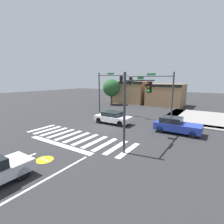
{
  "coord_description": "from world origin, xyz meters",
  "views": [
    {
      "loc": [
        10.46,
        -14.82,
        5.04
      ],
      "look_at": [
        -0.32,
        1.68,
        1.26
      ],
      "focal_mm": 27.21,
      "sensor_mm": 36.0,
      "label": 1
    }
  ],
  "objects_px": {
    "traffic_signal_northeast": "(153,87)",
    "traffic_signal_southeast": "(138,96)",
    "traffic_signal_northwest": "(108,86)",
    "roadside_tree": "(111,88)",
    "car_white": "(113,117)",
    "car_blue": "(176,125)"
  },
  "relations": [
    {
      "from": "car_blue",
      "to": "car_white",
      "type": "relative_size",
      "value": 1.0
    },
    {
      "from": "traffic_signal_northwest",
      "to": "roadside_tree",
      "type": "height_order",
      "value": "traffic_signal_northwest"
    },
    {
      "from": "traffic_signal_northwest",
      "to": "car_white",
      "type": "bearing_deg",
      "value": -50.46
    },
    {
      "from": "traffic_signal_northeast",
      "to": "car_white",
      "type": "xyz_separation_m",
      "value": [
        -3.25,
        -3.98,
        -3.38
      ]
    },
    {
      "from": "traffic_signal_southeast",
      "to": "car_blue",
      "type": "bearing_deg",
      "value": -23.27
    },
    {
      "from": "car_blue",
      "to": "car_white",
      "type": "bearing_deg",
      "value": -177.05
    },
    {
      "from": "traffic_signal_northeast",
      "to": "car_blue",
      "type": "relative_size",
      "value": 1.43
    },
    {
      "from": "traffic_signal_northeast",
      "to": "traffic_signal_northwest",
      "type": "distance_m",
      "value": 7.02
    },
    {
      "from": "car_white",
      "to": "traffic_signal_northeast",
      "type": "bearing_deg",
      "value": 50.74
    },
    {
      "from": "traffic_signal_northeast",
      "to": "traffic_signal_southeast",
      "type": "relative_size",
      "value": 1.05
    },
    {
      "from": "traffic_signal_northeast",
      "to": "car_blue",
      "type": "bearing_deg",
      "value": 135.87
    },
    {
      "from": "traffic_signal_southeast",
      "to": "car_white",
      "type": "xyz_separation_m",
      "value": [
        -5.0,
        4.26,
        -3.06
      ]
    },
    {
      "from": "traffic_signal_northwest",
      "to": "roadside_tree",
      "type": "xyz_separation_m",
      "value": [
        -4.82,
        8.19,
        -0.79
      ]
    },
    {
      "from": "car_blue",
      "to": "roadside_tree",
      "type": "xyz_separation_m",
      "value": [
        -15.54,
        12.37,
        2.63
      ]
    },
    {
      "from": "traffic_signal_northeast",
      "to": "roadside_tree",
      "type": "height_order",
      "value": "traffic_signal_northeast"
    },
    {
      "from": "car_blue",
      "to": "car_white",
      "type": "xyz_separation_m",
      "value": [
        -6.99,
        -0.36,
        -0.02
      ]
    },
    {
      "from": "traffic_signal_northeast",
      "to": "traffic_signal_northwest",
      "type": "relative_size",
      "value": 0.99
    },
    {
      "from": "car_blue",
      "to": "car_white",
      "type": "height_order",
      "value": "car_blue"
    },
    {
      "from": "traffic_signal_northeast",
      "to": "roadside_tree",
      "type": "xyz_separation_m",
      "value": [
        -11.81,
        8.75,
        -0.73
      ]
    },
    {
      "from": "traffic_signal_southeast",
      "to": "traffic_signal_northwest",
      "type": "relative_size",
      "value": 0.94
    },
    {
      "from": "traffic_signal_northeast",
      "to": "roadside_tree",
      "type": "bearing_deg",
      "value": -36.52
    },
    {
      "from": "traffic_signal_southeast",
      "to": "traffic_signal_northwest",
      "type": "distance_m",
      "value": 12.41
    }
  ]
}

